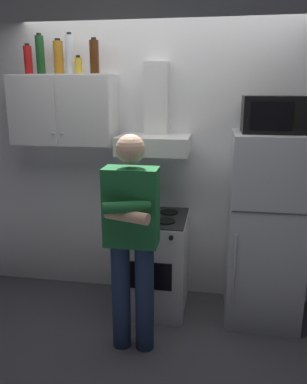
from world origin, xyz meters
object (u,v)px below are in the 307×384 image
Objects in this scene: bottle_liquor_amber at (58,58)px; bottle_soda_red at (28,60)px; microwave at (274,114)px; bottle_vodka_clear at (70,55)px; refrigerator at (265,229)px; upper_cabinet at (64,110)px; bottle_wine_green at (40,55)px; bottle_spice_jar at (78,66)px; stove_oven at (153,262)px; range_hood at (155,130)px; bottle_rum_dark at (94,57)px; person_standing at (132,238)px.

bottle_liquor_amber reaches higher than bottle_soda_red.
bottle_vodka_clear reaches higher than microwave.
microwave reaches higher than refrigerator.
upper_cabinet is 2.00m from refrigerator.
bottle_spice_jar is at bearing -0.47° from bottle_wine_green.
bottle_wine_green is (-0.97, 0.10, 1.77)m from stove_oven.
stove_oven is 1.02m from refrigerator.
bottle_rum_dark is (-0.51, 0.01, 0.59)m from range_hood.
bottle_liquor_amber is 1.15× the size of bottle_soda_red.
stove_oven is at bearing -11.79° from bottle_vodka_clear.
range_hood is at bearing 90.00° from stove_oven.
bottle_spice_jar is (-0.64, -0.03, 0.52)m from range_hood.
upper_cabinet is 1.35m from person_standing.
bottle_spice_jar reaches higher than microwave.
bottle_liquor_amber is at bearing 136.09° from person_standing.
bottle_rum_dark is at bearing 2.11° from bottle_soda_red.
bottle_spice_jar is (0.19, -0.05, -0.07)m from bottle_liquor_amber.
upper_cabinet is 1.03× the size of stove_oven.
bottle_rum_dark is at bearing 2.45° from upper_cabinet.
bottle_spice_jar is at bearing -14.35° from bottle_liquor_amber.
bottle_liquor_amber is at bearing 18.14° from bottle_wine_green.
upper_cabinet is at bearing 1.79° from bottle_soda_red.
person_standing is (-0.05, -0.61, 0.47)m from stove_oven.
microwave is at bearing -2.91° from bottle_spice_jar.
bottle_soda_red is at bearing -172.82° from bottle_liquor_amber.
bottle_liquor_amber is (-1.78, 0.15, 1.39)m from refrigerator.
bottle_wine_green is 1.13× the size of bottle_rum_dark.
refrigerator is 5.53× the size of bottle_rum_dark.
bottle_spice_jar is at bearing 171.15° from stove_oven.
refrigerator is 6.37× the size of bottle_soda_red.
microwave is (1.75, -0.11, -0.01)m from upper_cabinet.
bottle_soda_red reaches higher than bottle_spice_jar.
bottle_wine_green is at bearing -6.44° from bottle_soda_red.
bottle_vodka_clear reaches higher than bottle_spice_jar.
bottle_spice_jar is 0.15m from bottle_rum_dark.
stove_oven is at bearing -10.13° from bottle_liquor_amber.
bottle_vodka_clear is at bearing 176.07° from bottle_rum_dark.
upper_cabinet is at bearing 171.10° from stove_oven.
stove_oven is 0.77m from person_standing.
bottle_liquor_amber reaches higher than range_hood.
bottle_rum_dark is (0.46, 0.03, -0.02)m from bottle_wine_green.
person_standing is (-1.00, -0.62, -0.84)m from microwave.
stove_oven is 1.83m from bottle_rum_dark.
upper_cabinet is 0.51m from bottle_soda_red.
range_hood is at bearing -1.23° from bottle_rum_dark.
person_standing is at bearing -94.72° from stove_oven.
stove_oven is at bearing 85.28° from person_standing.
stove_oven is 1.17× the size of range_hood.
person_standing is 5.66× the size of bottle_liquor_amber.
bottle_vodka_clear is at bearing 175.46° from microwave.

